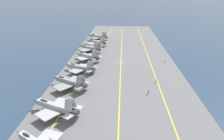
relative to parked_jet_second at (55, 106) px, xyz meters
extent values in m
plane|color=navy|center=(48.80, -19.24, -3.10)|extent=(2000.00, 2000.00, 0.00)
cube|color=slate|center=(48.80, -19.24, -2.90)|extent=(227.90, 55.95, 0.40)
cube|color=yellow|center=(48.80, -34.63, -2.69)|extent=(205.11, 1.23, 0.01)
cube|color=yellow|center=(48.80, -19.24, -2.69)|extent=(205.11, 0.36, 0.01)
cube|color=yellow|center=(48.80, -3.86, -2.69)|extent=(204.85, 11.17, 0.01)
cone|color=#5B5E60|center=(-11.66, 5.51, -0.46)|extent=(2.41, 2.65, 1.49)
ellipsoid|color=#232D38|center=(-13.32, 2.74, 0.28)|extent=(2.20, 2.87, 0.86)
cube|color=#A8AAAF|center=(-12.50, -2.34, -0.97)|extent=(6.34, 6.30, 0.28)
cube|color=#A8AAAF|center=(0.18, 0.43, -0.01)|extent=(6.48, 12.42, 1.67)
cone|color=#5B5E60|center=(3.05, 7.26, -0.01)|extent=(2.40, 2.84, 1.59)
cube|color=#38383A|center=(-2.76, -6.57, -0.01)|extent=(2.57, 2.65, 1.42)
ellipsoid|color=#232D38|center=(1.68, 4.00, 0.79)|extent=(2.05, 3.22, 0.92)
cube|color=#A8AAAF|center=(-3.16, 1.36, -0.55)|extent=(7.47, 7.54, 0.28)
cube|color=#A8AAAF|center=(3.18, -1.30, -0.55)|extent=(5.99, 6.25, 0.28)
cube|color=#A8AAAF|center=(-3.03, -4.96, 2.49)|extent=(1.86, 2.61, 3.28)
cube|color=#A8AAAF|center=(-1.42, -5.64, 2.49)|extent=(1.86, 2.61, 3.28)
cube|color=#A8AAAF|center=(-4.62, -5.23, -0.01)|extent=(3.66, 3.55, 0.20)
cube|color=#A8AAAF|center=(-0.50, -6.96, -0.01)|extent=(3.26, 2.97, 0.20)
cylinder|color=#B2B2B7|center=(2.02, 4.80, -1.77)|extent=(0.16, 0.16, 1.85)
cylinder|color=black|center=(2.02, 4.80, -2.40)|extent=(0.44, 0.64, 0.60)
cylinder|color=#B2B2B7|center=(-1.40, -0.31, -1.77)|extent=(0.16, 0.16, 1.85)
cylinder|color=black|center=(-1.40, -0.31, -2.40)|extent=(0.44, 0.64, 0.60)
cylinder|color=#B2B2B7|center=(0.76, -1.22, -1.77)|extent=(0.16, 0.16, 1.85)
cylinder|color=black|center=(0.76, -1.22, -2.40)|extent=(0.44, 0.64, 0.60)
cube|color=gray|center=(18.00, 0.57, -0.05)|extent=(7.21, 11.70, 1.66)
cone|color=#5B5E60|center=(21.34, 6.92, -0.05)|extent=(2.48, 2.80, 1.57)
cube|color=#38383A|center=(14.59, -5.93, -0.05)|extent=(2.62, 2.66, 1.41)
ellipsoid|color=#232D38|center=(19.75, 3.89, 0.73)|extent=(2.20, 3.08, 0.91)
cube|color=gray|center=(14.55, 1.91, -0.59)|extent=(7.82, 7.79, 0.28)
cube|color=gray|center=(21.07, -1.52, -0.59)|extent=(6.82, 6.55, 0.28)
cube|color=gray|center=(14.44, -4.34, 2.14)|extent=(1.85, 2.47, 2.71)
cube|color=gray|center=(15.98, -5.15, 2.14)|extent=(1.85, 2.47, 2.71)
cube|color=gray|center=(12.85, -4.45, -0.05)|extent=(3.64, 3.56, 0.20)
cube|color=gray|center=(16.79, -6.52, -0.05)|extent=(3.38, 3.08, 0.20)
cylinder|color=#B2B2B7|center=(20.14, 4.63, -1.79)|extent=(0.16, 0.16, 1.82)
cylinder|color=black|center=(20.14, 4.63, -2.40)|extent=(0.47, 0.63, 0.60)
cylinder|color=#B2B2B7|center=(16.40, 0.00, -1.79)|extent=(0.16, 0.16, 1.82)
cylinder|color=black|center=(16.40, 0.00, -2.40)|extent=(0.47, 0.63, 0.60)
cylinder|color=#B2B2B7|center=(18.45, -1.08, -1.79)|extent=(0.16, 0.16, 1.82)
cylinder|color=black|center=(18.45, -1.08, -2.40)|extent=(0.47, 0.63, 0.60)
cube|color=#9EA3A8|center=(34.52, -0.13, -0.46)|extent=(5.78, 11.73, 1.65)
cone|color=#5B5E60|center=(36.98, 6.35, -0.46)|extent=(2.26, 2.66, 1.57)
cube|color=#38383A|center=(31.99, -6.75, -0.46)|extent=(2.46, 2.48, 1.40)
ellipsoid|color=#232D38|center=(35.80, 3.26, 0.32)|extent=(1.88, 3.03, 0.91)
cube|color=#9EA3A8|center=(31.26, 0.68, -1.00)|extent=(7.06, 7.10, 0.28)
cube|color=#9EA3A8|center=(37.49, -1.69, -1.00)|extent=(5.59, 5.72, 0.28)
cube|color=#9EA3A8|center=(31.64, -5.24, 1.77)|extent=(1.62, 2.42, 2.78)
cube|color=#9EA3A8|center=(33.26, -5.86, 1.77)|extent=(1.62, 2.42, 2.78)
cube|color=#9EA3A8|center=(30.09, -5.51, -0.46)|extent=(3.56, 3.37, 0.20)
cube|color=#9EA3A8|center=(34.25, -7.09, -0.46)|extent=(3.17, 2.74, 0.20)
cylinder|color=#B2B2B7|center=(36.09, 4.02, -1.99)|extent=(0.16, 0.16, 1.41)
cylinder|color=black|center=(36.09, 4.02, -2.40)|extent=(0.42, 0.64, 0.60)
cylinder|color=#B2B2B7|center=(33.01, -0.85, -1.99)|extent=(0.16, 0.16, 1.41)
cylinder|color=black|center=(33.01, -0.85, -2.40)|extent=(0.42, 0.64, 0.60)
cylinder|color=#B2B2B7|center=(35.16, -1.67, -1.99)|extent=(0.16, 0.16, 1.41)
cylinder|color=black|center=(35.16, -1.67, -2.40)|extent=(0.42, 0.64, 0.60)
cube|color=#9EA3A8|center=(50.55, -0.82, -0.03)|extent=(8.36, 11.09, 1.78)
cone|color=#5B5E60|center=(54.55, 5.04, -0.03)|extent=(2.70, 2.86, 1.69)
cube|color=#38383A|center=(46.45, -6.82, -0.03)|extent=(2.81, 2.79, 1.51)
ellipsoid|color=#232D38|center=(52.64, 2.25, 0.81)|extent=(2.49, 3.01, 0.98)
cube|color=#9EA3A8|center=(47.56, 0.72, -0.61)|extent=(7.20, 7.17, 0.28)
cube|color=#9EA3A8|center=(53.07, -3.04, -0.61)|extent=(6.42, 6.65, 0.28)
cube|color=#9EA3A8|center=(46.42, -5.20, 2.53)|extent=(2.13, 2.48, 3.30)
cube|color=#9EA3A8|center=(47.96, -6.26, 2.53)|extent=(2.13, 2.48, 3.30)
cube|color=#9EA3A8|center=(44.84, -5.12, -0.03)|extent=(3.62, 3.61, 0.20)
cube|color=#9EA3A8|center=(48.62, -7.70, -0.03)|extent=(3.50, 3.26, 0.20)
cylinder|color=#B2B2B7|center=(53.11, 2.93, -1.81)|extent=(0.16, 0.16, 1.77)
cylinder|color=black|center=(53.11, 2.93, -2.40)|extent=(0.52, 0.62, 0.60)
cylinder|color=#B2B2B7|center=(48.82, -1.14, -1.81)|extent=(0.16, 0.16, 1.77)
cylinder|color=black|center=(48.82, -1.14, -2.40)|extent=(0.52, 0.62, 0.60)
cylinder|color=#B2B2B7|center=(50.88, -2.55, -1.81)|extent=(0.16, 0.16, 1.77)
cylinder|color=black|center=(50.88, -2.55, -2.40)|extent=(0.52, 0.62, 0.60)
cube|color=#93999E|center=(67.41, 0.59, -0.11)|extent=(8.76, 11.68, 1.77)
cone|color=#5B5E60|center=(71.65, 6.80, -0.11)|extent=(2.77, 2.97, 1.68)
cube|color=#38383A|center=(63.07, -5.76, -0.11)|extent=(2.86, 2.88, 1.50)
ellipsoid|color=#232D38|center=(69.63, 3.84, 0.73)|extent=(2.58, 3.15, 0.97)
cube|color=#93999E|center=(64.01, 2.38, -0.69)|extent=(8.07, 8.09, 0.28)
cube|color=#93999E|center=(70.31, -1.92, -0.69)|extent=(7.43, 7.28, 0.28)
cube|color=#93999E|center=(63.09, -4.08, 2.38)|extent=(2.18, 2.57, 3.17)
cube|color=#93999E|center=(64.62, -5.13, 2.38)|extent=(2.18, 2.57, 3.17)
cube|color=#93999E|center=(61.48, -4.04, -0.11)|extent=(3.71, 3.71, 0.20)
cube|color=#93999E|center=(65.25, -6.62, -0.11)|extent=(3.56, 3.38, 0.20)
cylinder|color=#B2B2B7|center=(70.12, 4.56, -1.85)|extent=(0.16, 0.16, 1.70)
cylinder|color=black|center=(70.12, 4.56, -2.40)|extent=(0.52, 0.62, 0.60)
cylinder|color=#B2B2B7|center=(65.65, 0.20, -1.85)|extent=(0.16, 0.16, 1.70)
cylinder|color=black|center=(65.65, 0.20, -2.40)|extent=(0.52, 0.62, 0.60)
cylinder|color=#B2B2B7|center=(67.69, -1.19, -1.85)|extent=(0.16, 0.16, 1.70)
cylinder|color=black|center=(67.69, -1.19, -2.40)|extent=(0.52, 0.62, 0.60)
cube|color=#9EA3A8|center=(82.83, -1.28, -0.16)|extent=(8.70, 11.62, 1.70)
cone|color=#5B5E60|center=(87.08, 4.91, -0.16)|extent=(2.72, 2.93, 1.62)
cube|color=#38383A|center=(78.49, -7.62, -0.16)|extent=(2.80, 2.83, 1.45)
ellipsoid|color=#232D38|center=(85.05, 1.96, 0.64)|extent=(2.55, 3.12, 0.94)
cube|color=#9EA3A8|center=(79.58, 0.41, -0.72)|extent=(7.89, 7.89, 0.28)
cube|color=#9EA3A8|center=(85.59, -3.70, -0.72)|extent=(7.18, 7.18, 0.28)
cube|color=#9EA3A8|center=(78.55, -5.96, 2.02)|extent=(2.07, 2.49, 2.63)
cube|color=#9EA3A8|center=(80.02, -6.97, 2.02)|extent=(2.07, 2.49, 2.63)
cube|color=#9EA3A8|center=(76.93, -5.92, -0.16)|extent=(3.71, 3.71, 0.20)
cube|color=#9EA3A8|center=(80.65, -8.46, -0.16)|extent=(3.56, 3.38, 0.20)
cylinder|color=#B2B2B7|center=(85.55, 2.68, -1.86)|extent=(0.16, 0.16, 1.68)
cylinder|color=black|center=(85.55, 2.68, -2.40)|extent=(0.52, 0.62, 0.60)
cylinder|color=#B2B2B7|center=(81.11, -1.69, -1.86)|extent=(0.16, 0.16, 1.68)
cylinder|color=black|center=(81.11, -1.69, -2.40)|extent=(0.52, 0.62, 0.60)
cylinder|color=#B2B2B7|center=(83.08, -3.04, -1.86)|extent=(0.16, 0.16, 1.68)
cylinder|color=black|center=(83.08, -3.04, -2.40)|extent=(0.52, 0.62, 0.60)
cube|color=#93999E|center=(100.06, -0.46, -0.23)|extent=(7.14, 12.32, 1.87)
cone|color=#5B5E60|center=(103.22, 6.23, -0.23)|extent=(2.64, 2.94, 1.78)
cube|color=#38383A|center=(96.82, -7.31, -0.23)|extent=(2.83, 2.79, 1.59)
ellipsoid|color=#232D38|center=(101.71, 3.04, 0.66)|extent=(2.26, 3.24, 1.03)
cube|color=#93999E|center=(96.89, 0.56, -0.84)|extent=(7.15, 7.26, 0.28)
cube|color=#93999E|center=(102.86, -2.26, -0.84)|extent=(5.71, 6.33, 0.28)
cube|color=#93999E|center=(96.52, -5.64, 2.11)|extent=(1.82, 2.55, 2.78)
cube|color=#93999E|center=(98.30, -6.48, 2.11)|extent=(1.82, 2.55, 2.78)
cube|color=#93999E|center=(94.93, -5.84, -0.23)|extent=(3.68, 3.59, 0.20)
cube|color=#93999E|center=(99.15, -7.84, -0.23)|extent=(3.34, 3.06, 0.20)
cylinder|color=#B2B2B7|center=(102.08, 3.82, -1.93)|extent=(0.16, 0.16, 1.53)
cylinder|color=black|center=(102.08, 3.82, -2.40)|extent=(0.46, 0.64, 0.60)
cylinder|color=#B2B2B7|center=(98.32, -1.07, -1.93)|extent=(0.16, 0.16, 1.53)
cylinder|color=black|center=(98.32, -1.07, -2.40)|extent=(0.46, 0.64, 0.60)
cylinder|color=#B2B2B7|center=(100.69, -2.19, -1.93)|extent=(0.16, 0.16, 1.53)
cylinder|color=black|center=(100.69, -2.19, -2.40)|extent=(0.46, 0.64, 0.60)
cylinder|color=#383328|center=(13.95, -29.56, -2.23)|extent=(0.24, 0.24, 0.93)
cube|color=#284CB2|center=(13.95, -29.56, -1.50)|extent=(0.38, 0.45, 0.54)
sphere|color=beige|center=(13.95, -29.56, -1.10)|extent=(0.22, 0.22, 0.22)
sphere|color=#284CB2|center=(13.95, -29.56, -1.04)|extent=(0.24, 0.24, 0.24)
cylinder|color=#232328|center=(24.30, -33.97, -2.26)|extent=(0.24, 0.24, 0.87)
cube|color=white|center=(24.30, -33.97, -1.56)|extent=(0.37, 0.44, 0.53)
sphere|color=tan|center=(24.30, -33.97, -1.16)|extent=(0.22, 0.22, 0.22)
sphere|color=white|center=(24.30, -33.97, -1.10)|extent=(0.24, 0.24, 0.24)
cylinder|color=#383328|center=(49.83, -42.36, -2.28)|extent=(0.24, 0.24, 0.84)
cube|color=yellow|center=(49.83, -42.36, -1.59)|extent=(0.46, 0.42, 0.53)
sphere|color=#9E7051|center=(49.83, -42.36, -1.20)|extent=(0.22, 0.22, 0.22)
sphere|color=yellow|center=(49.83, -42.36, -1.14)|extent=(0.24, 0.24, 0.24)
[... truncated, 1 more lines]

